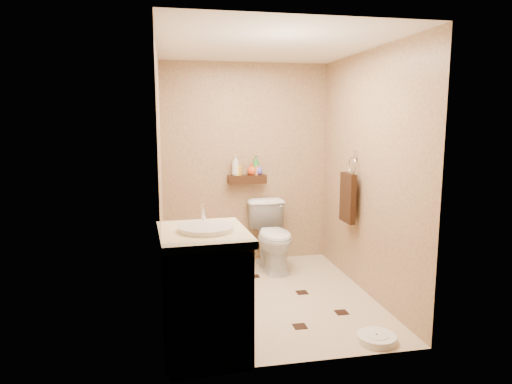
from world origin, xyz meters
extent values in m
plane|color=beige|center=(0.00, 0.00, 0.00)|extent=(2.50, 2.50, 0.00)
cube|color=tan|center=(0.00, 1.25, 1.20)|extent=(2.00, 0.04, 2.40)
cube|color=tan|center=(0.00, -1.25, 1.20)|extent=(2.00, 0.04, 2.40)
cube|color=tan|center=(-1.00, 0.00, 1.20)|extent=(0.04, 2.50, 2.40)
cube|color=tan|center=(1.00, 0.00, 1.20)|extent=(0.04, 2.50, 2.40)
cube|color=white|center=(0.00, 0.00, 2.40)|extent=(2.00, 2.50, 0.02)
cube|color=#381F0F|center=(0.00, 1.17, 1.02)|extent=(0.46, 0.14, 0.10)
cube|color=black|center=(-0.30, -0.22, 0.00)|extent=(0.11, 0.11, 0.01)
cube|color=black|center=(0.36, 0.03, 0.00)|extent=(0.11, 0.11, 0.01)
cube|color=black|center=(0.12, -0.70, 0.00)|extent=(0.11, 0.11, 0.01)
cube|color=black|center=(-0.51, 0.46, 0.00)|extent=(0.11, 0.11, 0.01)
cube|color=black|center=(0.57, -0.50, 0.00)|extent=(0.11, 0.11, 0.01)
cube|color=black|center=(-0.02, 0.60, 0.00)|extent=(0.11, 0.11, 0.01)
imported|color=white|center=(0.24, 0.83, 0.39)|extent=(0.48, 0.79, 0.78)
cube|color=brown|center=(-0.70, -0.95, 0.44)|extent=(0.63, 0.76, 0.88)
cube|color=#F2EBAF|center=(-0.70, -0.95, 0.91)|extent=(0.68, 0.80, 0.06)
cylinder|color=silver|center=(-0.68, -0.95, 0.94)|extent=(0.41, 0.41, 0.06)
cylinder|color=silver|center=(-0.68, -0.70, 1.02)|extent=(0.03, 0.03, 0.14)
cylinder|color=white|center=(0.64, -1.07, 0.03)|extent=(0.38, 0.38, 0.06)
cylinder|color=white|center=(0.64, -1.07, 0.06)|extent=(0.18, 0.18, 0.01)
cylinder|color=#185F61|center=(-0.82, 1.07, 0.06)|extent=(0.11, 0.11, 0.12)
cylinder|color=white|center=(-0.82, 1.07, 0.28)|extent=(0.02, 0.02, 0.34)
sphere|color=white|center=(-0.82, 1.07, 0.45)|extent=(0.08, 0.08, 0.08)
cube|color=silver|center=(0.98, 0.25, 1.38)|extent=(0.03, 0.06, 0.08)
torus|color=silver|center=(0.95, 0.25, 1.26)|extent=(0.02, 0.19, 0.19)
cube|color=#331D0F|center=(0.91, 0.25, 0.92)|extent=(0.06, 0.30, 0.52)
cylinder|color=white|center=(-0.94, 0.65, 0.60)|extent=(0.11, 0.11, 0.11)
cylinder|color=silver|center=(-0.98, 0.65, 0.66)|extent=(0.04, 0.02, 0.02)
imported|color=silver|center=(-0.14, 1.17, 1.19)|extent=(0.12, 0.12, 0.25)
imported|color=yellow|center=(-0.11, 1.17, 1.15)|extent=(0.10, 0.10, 0.17)
imported|color=#E5471B|center=(0.06, 1.17, 1.15)|extent=(0.15, 0.15, 0.15)
imported|color=green|center=(0.11, 1.17, 1.19)|extent=(0.11, 0.11, 0.24)
imported|color=#FF8154|center=(0.11, 1.17, 1.15)|extent=(0.11, 0.11, 0.17)
imported|color=#5A53D0|center=(0.13, 1.17, 1.14)|extent=(0.16, 0.16, 0.15)
camera|label=1|loc=(-0.95, -4.18, 1.74)|focal=32.00mm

